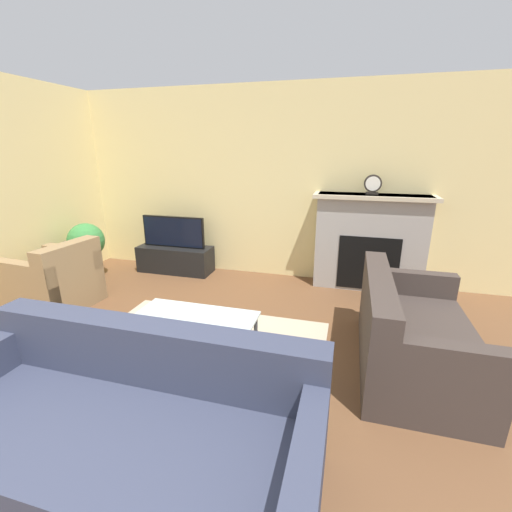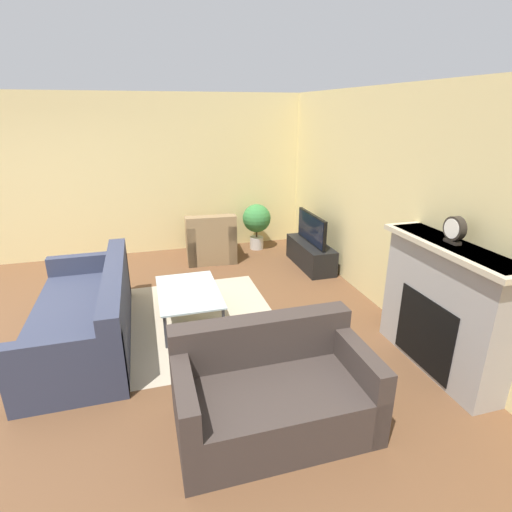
# 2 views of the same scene
# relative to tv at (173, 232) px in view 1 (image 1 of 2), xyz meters

# --- Properties ---
(wall_back) EXTENTS (8.28, 0.06, 2.70)m
(wall_back) POSITION_rel_tv_xyz_m (1.18, 0.32, 0.71)
(wall_back) COLOR beige
(wall_back) RESTS_ON ground_plane
(area_rug) EXTENTS (2.31, 1.91, 0.00)m
(area_rug) POSITION_rel_tv_xyz_m (1.29, -2.04, -0.64)
(area_rug) COLOR #B7A88E
(area_rug) RESTS_ON ground_plane
(fireplace) EXTENTS (1.53, 0.40, 1.29)m
(fireplace) POSITION_rel_tv_xyz_m (2.86, 0.12, 0.03)
(fireplace) COLOR #9E9993
(fireplace) RESTS_ON ground_plane
(tv_stand) EXTENTS (1.15, 0.42, 0.40)m
(tv_stand) POSITION_rel_tv_xyz_m (0.00, 0.00, -0.44)
(tv_stand) COLOR black
(tv_stand) RESTS_ON ground_plane
(tv) EXTENTS (0.99, 0.06, 0.47)m
(tv) POSITION_rel_tv_xyz_m (0.00, 0.00, 0.00)
(tv) COLOR black
(tv) RESTS_ON tv_stand
(couch_sectional) EXTENTS (2.24, 0.97, 0.82)m
(couch_sectional) POSITION_rel_tv_xyz_m (1.42, -3.26, -0.35)
(couch_sectional) COLOR #33384C
(couch_sectional) RESTS_ON ground_plane
(couch_loveseat) EXTENTS (0.89, 1.54, 0.82)m
(couch_loveseat) POSITION_rel_tv_xyz_m (3.16, -1.69, -0.35)
(couch_loveseat) COLOR #3D332D
(couch_loveseat) RESTS_ON ground_plane
(armchair_by_window) EXTENTS (0.90, 0.86, 0.82)m
(armchair_by_window) POSITION_rel_tv_xyz_m (-0.79, -1.51, -0.34)
(armchair_by_window) COLOR #8C704C
(armchair_by_window) RESTS_ON ground_plane
(coffee_table) EXTENTS (1.11, 0.71, 0.41)m
(coffee_table) POSITION_rel_tv_xyz_m (1.29, -2.13, -0.27)
(coffee_table) COLOR #333338
(coffee_table) RESTS_ON ground_plane
(potted_plant) EXTENTS (0.51, 0.51, 0.83)m
(potted_plant) POSITION_rel_tv_xyz_m (-1.08, -0.60, -0.11)
(potted_plant) COLOR beige
(potted_plant) RESTS_ON ground_plane
(mantel_clock) EXTENTS (0.22, 0.07, 0.25)m
(mantel_clock) POSITION_rel_tv_xyz_m (2.82, 0.12, 0.78)
(mantel_clock) COLOR #28231E
(mantel_clock) RESTS_ON fireplace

